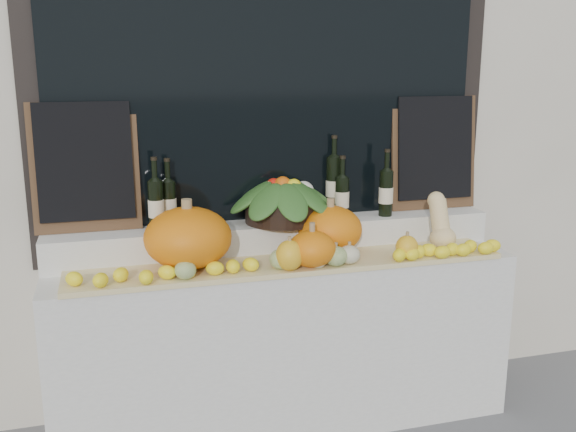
{
  "coord_description": "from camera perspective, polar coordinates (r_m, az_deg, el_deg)",
  "views": [
    {
      "loc": [
        -0.81,
        -1.42,
        1.84
      ],
      "look_at": [
        0.0,
        1.45,
        1.12
      ],
      "focal_mm": 40.0,
      "sensor_mm": 36.0,
      "label": 1
    }
  ],
  "objects": [
    {
      "name": "chalkboard_right",
      "position": [
        3.64,
        12.88,
        5.68
      ],
      "size": [
        0.5,
        0.09,
        0.62
      ],
      "rotation": [
        -0.09,
        0.0,
        0.0
      ],
      "color": "#4C331E",
      "rests_on": "rear_tier"
    },
    {
      "name": "straw_bedding",
      "position": [
        3.08,
        0.25,
        -4.32
      ],
      "size": [
        2.1,
        0.32,
        0.02
      ],
      "primitive_type": "cube",
      "color": "tan",
      "rests_on": "display_sill"
    },
    {
      "name": "rear_tier",
      "position": [
        3.32,
        -1.06,
        -1.81
      ],
      "size": [
        2.3,
        0.25,
        0.16
      ],
      "primitive_type": "cube",
      "color": "silver",
      "rests_on": "display_sill"
    },
    {
      "name": "decorative_gourds",
      "position": [
        2.99,
        2.44,
        -3.57
      ],
      "size": [
        1.18,
        0.15,
        0.16
      ],
      "color": "#3A6E21",
      "rests_on": "straw_bedding"
    },
    {
      "name": "wine_bottle_far_right",
      "position": [
        3.44,
        8.7,
        2.1
      ],
      "size": [
        0.08,
        0.08,
        0.36
      ],
      "color": "black",
      "rests_on": "rear_tier"
    },
    {
      "name": "wine_bottle_tall",
      "position": [
        3.41,
        4.07,
        2.72
      ],
      "size": [
        0.08,
        0.08,
        0.43
      ],
      "color": "black",
      "rests_on": "rear_tier"
    },
    {
      "name": "chalkboard_left",
      "position": [
        3.2,
        -17.6,
        4.36
      ],
      "size": [
        0.5,
        0.09,
        0.62
      ],
      "rotation": [
        -0.09,
        0.0,
        0.0
      ],
      "color": "#4C331E",
      "rests_on": "rear_tier"
    },
    {
      "name": "wine_bottle_near_left",
      "position": [
        3.2,
        -10.55,
        1.09
      ],
      "size": [
        0.08,
        0.08,
        0.35
      ],
      "color": "black",
      "rests_on": "rear_tier"
    },
    {
      "name": "display_sill",
      "position": [
        3.36,
        -0.36,
        -11.05
      ],
      "size": [
        2.3,
        0.55,
        0.88
      ],
      "primitive_type": "cube",
      "color": "silver",
      "rests_on": "ground"
    },
    {
      "name": "lemon_heap",
      "position": [
        2.97,
        0.84,
        -4.13
      ],
      "size": [
        2.2,
        0.16,
        0.06
      ],
      "primitive_type": null,
      "color": "yellow",
      "rests_on": "straw_bedding"
    },
    {
      "name": "pumpkin_right",
      "position": [
        3.22,
        3.77,
        -1.18
      ],
      "size": [
        0.4,
        0.4,
        0.24
      ],
      "primitive_type": "ellipsoid",
      "rotation": [
        0.0,
        0.0,
        -0.28
      ],
      "color": "orange",
      "rests_on": "straw_bedding"
    },
    {
      "name": "pumpkin_center",
      "position": [
        2.99,
        2.15,
        -2.92
      ],
      "size": [
        0.27,
        0.27,
        0.17
      ],
      "primitive_type": "ellipsoid",
      "rotation": [
        0.0,
        0.0,
        0.22
      ],
      "color": "orange",
      "rests_on": "straw_bedding"
    },
    {
      "name": "wine_bottle_far_left",
      "position": [
        3.14,
        -11.65,
        0.96
      ],
      "size": [
        0.08,
        0.08,
        0.36
      ],
      "color": "black",
      "rests_on": "rear_tier"
    },
    {
      "name": "butternut_squash",
      "position": [
        3.37,
        13.41,
        -0.72
      ],
      "size": [
        0.13,
        0.2,
        0.29
      ],
      "color": "#EAC889",
      "rests_on": "straw_bedding"
    },
    {
      "name": "pumpkin_left",
      "position": [
        3.0,
        -8.88,
        -1.92
      ],
      "size": [
        0.47,
        0.47,
        0.28
      ],
      "primitive_type": "ellipsoid",
      "rotation": [
        0.0,
        0.0,
        0.16
      ],
      "color": "orange",
      "rests_on": "straw_bedding"
    },
    {
      "name": "wine_bottle_near_right",
      "position": [
        3.37,
        4.82,
        1.74
      ],
      "size": [
        0.08,
        0.08,
        0.33
      ],
      "color": "black",
      "rests_on": "rear_tier"
    },
    {
      "name": "produce_bowl",
      "position": [
        3.27,
        -0.46,
        1.51
      ],
      "size": [
        0.59,
        0.59,
        0.25
      ],
      "color": "black",
      "rests_on": "rear_tier"
    }
  ]
}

